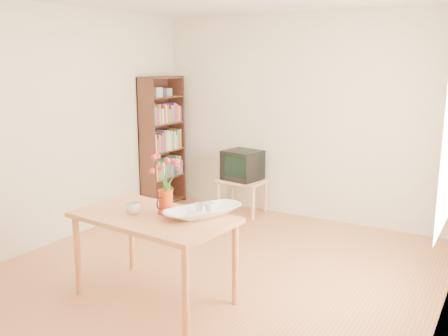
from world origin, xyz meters
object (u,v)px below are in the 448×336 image
Objects in this scene: bowl at (203,191)px; television at (243,165)px; table at (154,225)px; mug at (134,208)px; pitcher at (166,203)px.

television is at bearing 110.97° from bowl.
table is 11.41× the size of mug.
table is 0.22m from mug.
television is (-0.61, 2.49, -0.18)m from pitcher.
table is 3.14× the size of bowl.
pitcher is at bearing -65.98° from television.
bowl is 0.86× the size of television.
table is at bearing -67.78° from television.
pitcher is 2.58m from television.
bowl is at bearing -58.85° from television.
table is 6.53× the size of pitcher.
television is at bearing 102.89° from pitcher.
pitcher is 0.42× the size of television.
pitcher is at bearing 60.76° from table.
pitcher is 0.48× the size of bowl.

